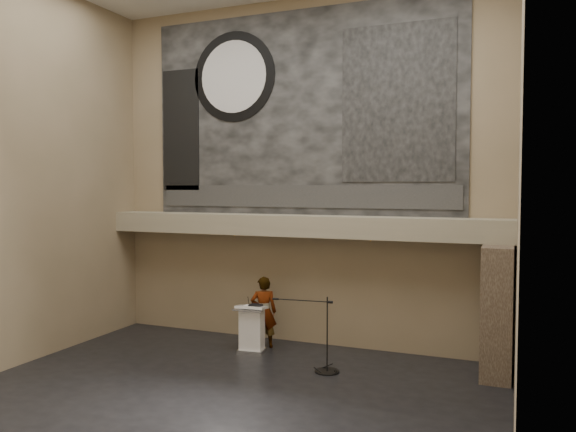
% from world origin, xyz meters
% --- Properties ---
extents(floor, '(10.00, 10.00, 0.00)m').
position_xyz_m(floor, '(0.00, 0.00, 0.00)').
color(floor, black).
rests_on(floor, ground).
extents(wall_back, '(10.00, 0.02, 8.50)m').
position_xyz_m(wall_back, '(0.00, 4.00, 4.25)').
color(wall_back, '#7D6C4F').
rests_on(wall_back, floor).
extents(wall_front, '(10.00, 0.02, 8.50)m').
position_xyz_m(wall_front, '(0.00, -4.00, 4.25)').
color(wall_front, '#7D6C4F').
rests_on(wall_front, floor).
extents(wall_left, '(0.02, 8.00, 8.50)m').
position_xyz_m(wall_left, '(-5.00, 0.00, 4.25)').
color(wall_left, '#7D6C4F').
rests_on(wall_left, floor).
extents(wall_right, '(0.02, 8.00, 8.50)m').
position_xyz_m(wall_right, '(5.00, 0.00, 4.25)').
color(wall_right, '#7D6C4F').
rests_on(wall_right, floor).
extents(soffit, '(10.00, 0.80, 0.50)m').
position_xyz_m(soffit, '(0.00, 3.60, 2.95)').
color(soffit, gray).
rests_on(soffit, wall_back).
extents(sprinkler_left, '(0.04, 0.04, 0.06)m').
position_xyz_m(sprinkler_left, '(-1.60, 3.55, 2.67)').
color(sprinkler_left, '#B2893D').
rests_on(sprinkler_left, soffit).
extents(sprinkler_right, '(0.04, 0.04, 0.06)m').
position_xyz_m(sprinkler_right, '(1.90, 3.55, 2.67)').
color(sprinkler_right, '#B2893D').
rests_on(sprinkler_right, soffit).
extents(banner, '(8.00, 0.05, 5.00)m').
position_xyz_m(banner, '(0.00, 3.97, 5.70)').
color(banner, black).
rests_on(banner, wall_back).
extents(banner_text_strip, '(7.76, 0.02, 0.55)m').
position_xyz_m(banner_text_strip, '(0.00, 3.93, 3.65)').
color(banner_text_strip, '#2A2A2A').
rests_on(banner_text_strip, banner).
extents(banner_clock_rim, '(2.30, 0.02, 2.30)m').
position_xyz_m(banner_clock_rim, '(-1.80, 3.93, 6.70)').
color(banner_clock_rim, black).
rests_on(banner_clock_rim, banner).
extents(banner_clock_face, '(1.84, 0.02, 1.84)m').
position_xyz_m(banner_clock_face, '(-1.80, 3.91, 6.70)').
color(banner_clock_face, silver).
rests_on(banner_clock_face, banner).
extents(banner_building_print, '(2.60, 0.02, 3.60)m').
position_xyz_m(banner_building_print, '(2.40, 3.93, 5.80)').
color(banner_building_print, black).
rests_on(banner_building_print, banner).
extents(banner_brick_print, '(1.10, 0.02, 3.20)m').
position_xyz_m(banner_brick_print, '(-3.40, 3.93, 5.40)').
color(banner_brick_print, black).
rests_on(banner_brick_print, banner).
extents(stone_pier, '(0.60, 1.40, 2.70)m').
position_xyz_m(stone_pier, '(4.65, 3.15, 1.35)').
color(stone_pier, '#44362A').
rests_on(stone_pier, floor).
extents(lectern, '(0.73, 0.56, 1.13)m').
position_xyz_m(lectern, '(-0.73, 2.73, 0.55)').
color(lectern, silver).
rests_on(lectern, floor).
extents(binder, '(0.29, 0.24, 0.04)m').
position_xyz_m(binder, '(-0.64, 2.75, 1.12)').
color(binder, black).
rests_on(binder, lectern).
extents(papers, '(0.23, 0.31, 0.00)m').
position_xyz_m(papers, '(-0.81, 2.68, 1.10)').
color(papers, white).
rests_on(papers, lectern).
extents(speaker_person, '(0.74, 0.63, 1.73)m').
position_xyz_m(speaker_person, '(-0.64, 3.21, 0.86)').
color(speaker_person, silver).
rests_on(speaker_person, floor).
extents(mic_stand, '(1.45, 0.52, 1.59)m').
position_xyz_m(mic_stand, '(1.31, 2.05, 0.24)').
color(mic_stand, black).
rests_on(mic_stand, floor).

